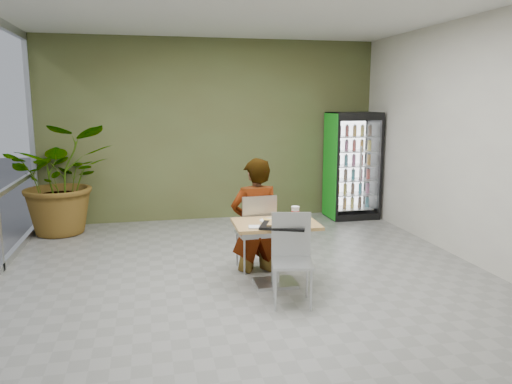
# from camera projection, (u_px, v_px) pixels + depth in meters

# --- Properties ---
(ground) EXTENTS (7.00, 7.00, 0.00)m
(ground) POSITION_uv_depth(u_px,v_px,m) (252.00, 285.00, 5.81)
(ground) COLOR gray
(ground) RESTS_ON ground
(room_envelope) EXTENTS (6.00, 7.00, 3.20)m
(room_envelope) POSITION_uv_depth(u_px,v_px,m) (252.00, 148.00, 5.52)
(room_envelope) COLOR silver
(room_envelope) RESTS_ON ground
(dining_table) EXTENTS (0.97, 0.69, 0.75)m
(dining_table) POSITION_uv_depth(u_px,v_px,m) (276.00, 240.00, 5.74)
(dining_table) COLOR tan
(dining_table) RESTS_ON ground
(chair_far) EXTENTS (0.47, 0.47, 0.98)m
(chair_far) POSITION_uv_depth(u_px,v_px,m) (257.00, 227.00, 6.19)
(chair_far) COLOR #B3B6B8
(chair_far) RESTS_ON ground
(chair_near) EXTENTS (0.50, 0.50, 0.95)m
(chair_near) POSITION_uv_depth(u_px,v_px,m) (292.00, 251.00, 5.28)
(chair_near) COLOR #B3B6B8
(chair_near) RESTS_ON ground
(seated_woman) EXTENTS (0.67, 0.46, 1.73)m
(seated_woman) POSITION_uv_depth(u_px,v_px,m) (255.00, 227.00, 6.25)
(seated_woman) COLOR black
(seated_woman) RESTS_ON ground
(pizza_plate) EXTENTS (0.32, 0.26, 0.03)m
(pizza_plate) POSITION_uv_depth(u_px,v_px,m) (269.00, 220.00, 5.76)
(pizza_plate) COLOR silver
(pizza_plate) RESTS_ON dining_table
(soda_cup) EXTENTS (0.10, 0.10, 0.17)m
(soda_cup) POSITION_uv_depth(u_px,v_px,m) (295.00, 214.00, 5.77)
(soda_cup) COLOR silver
(soda_cup) RESTS_ON dining_table
(napkin_stack) EXTENTS (0.16, 0.16, 0.02)m
(napkin_stack) POSITION_uv_depth(u_px,v_px,m) (255.00, 227.00, 5.45)
(napkin_stack) COLOR silver
(napkin_stack) RESTS_ON dining_table
(cafeteria_tray) EXTENTS (0.59, 0.52, 0.03)m
(cafeteria_tray) POSITION_uv_depth(u_px,v_px,m) (283.00, 226.00, 5.48)
(cafeteria_tray) COLOR black
(cafeteria_tray) RESTS_ON dining_table
(beverage_fridge) EXTENTS (0.88, 0.67, 1.92)m
(beverage_fridge) POSITION_uv_depth(u_px,v_px,m) (352.00, 165.00, 9.08)
(beverage_fridge) COLOR black
(beverage_fridge) RESTS_ON ground
(potted_plant) EXTENTS (1.78, 1.59, 1.77)m
(potted_plant) POSITION_uv_depth(u_px,v_px,m) (62.00, 179.00, 7.99)
(potted_plant) COLOR #2E6729
(potted_plant) RESTS_ON ground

